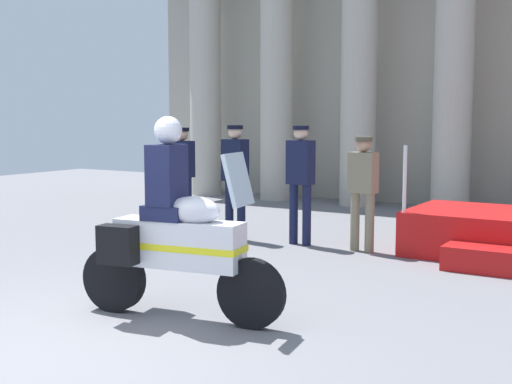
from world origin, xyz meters
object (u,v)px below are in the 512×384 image
officer_in_row_3 (363,184)px  briefcase_on_ground (162,221)px  officer_in_row_1 (235,172)px  motorcycle_with_rider (172,235)px  officer_in_row_2 (300,175)px  officer_in_row_0 (182,171)px

officer_in_row_3 → briefcase_on_ground: 3.55m
officer_in_row_1 → motorcycle_with_rider: 4.16m
motorcycle_with_rider → briefcase_on_ground: (-3.19, 3.71, -0.61)m
officer_in_row_3 → officer_in_row_1: bearing=9.7°
briefcase_on_ground → motorcycle_with_rider: bearing=-49.3°
officer_in_row_1 → officer_in_row_2: (1.06, 0.14, -0.00)m
officer_in_row_1 → briefcase_on_ground: size_ratio=4.90×
officer_in_row_1 → officer_in_row_3: (2.04, 0.14, -0.09)m
officer_in_row_0 → officer_in_row_3: (3.10, 0.10, -0.06)m
officer_in_row_1 → officer_in_row_3: 2.05m
officer_in_row_1 → motorcycle_with_rider: bearing=120.9°
officer_in_row_2 → motorcycle_with_rider: bearing=106.0°
officer_in_row_2 → officer_in_row_1: bearing=13.2°
motorcycle_with_rider → briefcase_on_ground: 4.93m
officer_in_row_3 → motorcycle_with_rider: motorcycle_with_rider is taller
briefcase_on_ground → officer_in_row_3: bearing=3.1°
officer_in_row_1 → officer_in_row_2: same height
officer_in_row_2 → motorcycle_with_rider: motorcycle_with_rider is taller
motorcycle_with_rider → briefcase_on_ground: bearing=121.5°
briefcase_on_ground → officer_in_row_1: bearing=1.8°
officer_in_row_0 → motorcycle_with_rider: bearing=132.3°
officer_in_row_1 → officer_in_row_3: officer_in_row_1 is taller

